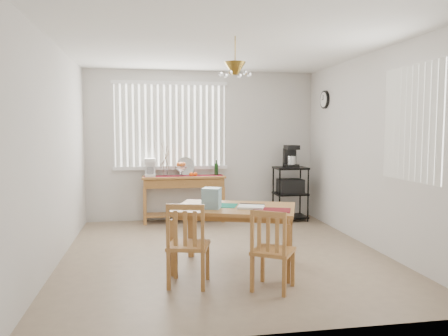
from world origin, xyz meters
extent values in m
cube|color=gray|center=(0.00, 0.00, -0.01)|extent=(4.00, 4.50, 0.01)
cube|color=silver|center=(0.00, 2.30, 1.30)|extent=(4.00, 0.10, 2.60)
cube|color=silver|center=(0.00, -2.30, 1.30)|extent=(4.00, 0.10, 2.60)
cube|color=silver|center=(-2.05, 0.00, 1.30)|extent=(0.10, 4.50, 2.60)
cube|color=silver|center=(2.05, 0.00, 1.30)|extent=(0.10, 4.50, 2.60)
cube|color=white|center=(0.00, 0.00, 2.65)|extent=(4.00, 4.50, 0.10)
cube|color=white|center=(-0.55, 2.25, 1.65)|extent=(1.90, 0.01, 1.40)
cube|color=white|center=(-1.45, 2.23, 1.65)|extent=(0.07, 0.03, 1.40)
cube|color=white|center=(-1.34, 2.23, 1.65)|extent=(0.07, 0.03, 1.40)
cube|color=white|center=(-1.24, 2.23, 1.65)|extent=(0.07, 0.03, 1.40)
cube|color=white|center=(-1.13, 2.23, 1.65)|extent=(0.07, 0.03, 1.40)
cube|color=white|center=(-1.03, 2.23, 1.65)|extent=(0.07, 0.03, 1.40)
cube|color=white|center=(-0.92, 2.23, 1.65)|extent=(0.07, 0.03, 1.40)
cube|color=white|center=(-0.81, 2.23, 1.65)|extent=(0.07, 0.03, 1.40)
cube|color=white|center=(-0.71, 2.23, 1.65)|extent=(0.07, 0.03, 1.40)
cube|color=white|center=(-0.60, 2.23, 1.65)|extent=(0.07, 0.03, 1.40)
cube|color=white|center=(-0.50, 2.23, 1.65)|extent=(0.07, 0.03, 1.40)
cube|color=white|center=(-0.39, 2.23, 1.65)|extent=(0.07, 0.03, 1.40)
cube|color=white|center=(-0.29, 2.23, 1.65)|extent=(0.07, 0.03, 1.40)
cube|color=white|center=(-0.18, 2.23, 1.65)|extent=(0.07, 0.03, 1.40)
cube|color=white|center=(-0.08, 2.23, 1.65)|extent=(0.07, 0.03, 1.40)
cube|color=white|center=(0.03, 2.23, 1.65)|extent=(0.07, 0.03, 1.40)
cube|color=white|center=(0.14, 2.23, 1.65)|extent=(0.07, 0.03, 1.40)
cube|color=white|center=(0.24, 2.23, 1.65)|extent=(0.07, 0.03, 1.40)
cube|color=white|center=(0.35, 2.23, 1.65)|extent=(0.07, 0.03, 1.40)
cube|color=white|center=(-0.55, 2.22, 0.92)|extent=(1.98, 0.06, 0.06)
cube|color=white|center=(-0.55, 2.22, 2.38)|extent=(1.98, 0.06, 0.06)
cube|color=white|center=(2.00, -0.90, 1.65)|extent=(0.01, 1.10, 1.30)
cube|color=white|center=(1.99, -1.40, 1.65)|extent=(0.03, 0.07, 1.30)
cube|color=white|center=(1.99, -1.29, 1.65)|extent=(0.03, 0.07, 1.30)
cube|color=white|center=(1.99, -1.18, 1.65)|extent=(0.03, 0.07, 1.30)
cube|color=white|center=(1.99, -1.07, 1.65)|extent=(0.03, 0.07, 1.30)
cube|color=white|center=(1.99, -0.96, 1.65)|extent=(0.03, 0.07, 1.30)
cube|color=white|center=(1.99, -0.85, 1.65)|extent=(0.03, 0.07, 1.30)
cube|color=white|center=(1.99, -0.74, 1.65)|extent=(0.03, 0.07, 1.30)
cube|color=white|center=(1.99, -0.63, 1.65)|extent=(0.03, 0.07, 1.30)
cube|color=white|center=(1.99, -0.52, 1.65)|extent=(0.03, 0.07, 1.30)
cube|color=white|center=(1.99, -0.41, 1.65)|extent=(0.03, 0.07, 1.30)
cylinder|color=black|center=(1.98, 1.55, 2.08)|extent=(0.04, 0.30, 0.30)
cylinder|color=white|center=(1.95, 1.55, 2.08)|extent=(0.01, 0.25, 0.25)
cylinder|color=olive|center=(0.02, -0.61, 2.43)|extent=(0.01, 0.01, 0.34)
cone|color=olive|center=(0.02, -0.61, 2.25)|extent=(0.24, 0.24, 0.14)
sphere|color=white|center=(0.18, -0.61, 2.19)|extent=(0.05, 0.05, 0.05)
sphere|color=white|center=(0.10, -0.47, 2.19)|extent=(0.05, 0.05, 0.05)
sphere|color=white|center=(-0.06, -0.47, 2.19)|extent=(0.05, 0.05, 0.05)
sphere|color=white|center=(-0.14, -0.61, 2.19)|extent=(0.05, 0.05, 0.05)
sphere|color=white|center=(-0.06, -0.75, 2.19)|extent=(0.05, 0.05, 0.05)
sphere|color=white|center=(0.10, -0.75, 2.19)|extent=(0.05, 0.05, 0.05)
cube|color=#AB733A|center=(-0.35, 2.03, 0.77)|extent=(1.41, 0.40, 0.04)
cube|color=olive|center=(-0.35, 2.03, 0.68)|extent=(1.36, 0.36, 0.14)
cube|color=#AB733A|center=(-1.01, 1.88, 0.30)|extent=(0.05, 0.05, 0.61)
cube|color=#AB733A|center=(0.31, 1.88, 0.30)|extent=(0.05, 0.05, 0.61)
cube|color=#AB733A|center=(-1.01, 2.19, 0.30)|extent=(0.05, 0.05, 0.61)
cube|color=#AB733A|center=(0.31, 2.19, 0.30)|extent=(0.05, 0.05, 0.61)
cube|color=#AB733A|center=(-0.35, 2.03, 0.13)|extent=(1.30, 0.34, 0.03)
cube|color=red|center=(-0.13, 2.03, 0.19)|extent=(0.26, 0.19, 0.09)
cube|color=maroon|center=(-0.35, 2.03, 0.80)|extent=(1.34, 0.22, 0.01)
cube|color=white|center=(-0.91, 2.03, 0.81)|extent=(0.18, 0.21, 0.04)
cube|color=white|center=(-0.91, 2.10, 0.92)|extent=(0.18, 0.07, 0.26)
cube|color=white|center=(-0.91, 2.01, 1.07)|extent=(0.18, 0.19, 0.06)
cylinder|color=white|center=(-0.91, 2.01, 0.89)|extent=(0.11, 0.11, 0.11)
cylinder|color=white|center=(-0.39, 2.01, 0.84)|extent=(0.04, 0.04, 0.09)
cone|color=white|center=(-0.39, 2.01, 0.92)|extent=(0.23, 0.23, 0.08)
sphere|color=red|center=(-0.35, 2.01, 1.00)|extent=(0.07, 0.07, 0.07)
sphere|color=red|center=(-0.39, 2.06, 1.00)|extent=(0.07, 0.07, 0.07)
sphere|color=red|center=(-0.43, 2.01, 1.00)|extent=(0.07, 0.07, 0.07)
sphere|color=red|center=(-0.39, 1.97, 1.00)|extent=(0.07, 0.07, 0.07)
sphere|color=#F54F0C|center=(-0.22, 1.96, 0.83)|extent=(0.07, 0.07, 0.07)
sphere|color=#F54F0C|center=(-0.15, 1.96, 0.83)|extent=(0.07, 0.07, 0.07)
cylinder|color=silver|center=(-0.30, 2.19, 0.95)|extent=(0.32, 0.08, 0.31)
cylinder|color=white|center=(-0.65, 2.08, 0.85)|extent=(0.07, 0.07, 0.12)
cylinder|color=#4C3823|center=(-0.65, 2.08, 1.11)|extent=(0.08, 0.03, 0.39)
cylinder|color=#4C3823|center=(-0.65, 2.08, 1.14)|extent=(0.12, 0.05, 0.43)
cylinder|color=#4C3823|center=(-0.65, 2.08, 1.09)|extent=(0.15, 0.07, 0.32)
cylinder|color=#4C3823|center=(-0.65, 2.08, 1.16)|extent=(0.05, 0.02, 0.48)
cylinder|color=#4C3823|center=(-0.65, 2.08, 1.08)|extent=(0.19, 0.09, 0.27)
cylinder|color=black|center=(0.23, 2.08, 0.89)|extent=(0.07, 0.07, 0.20)
cylinder|color=black|center=(0.23, 2.08, 1.03)|extent=(0.02, 0.02, 0.07)
cylinder|color=black|center=(1.25, 1.65, 0.47)|extent=(0.03, 0.03, 0.93)
cylinder|color=black|center=(1.75, 1.65, 0.47)|extent=(0.03, 0.03, 0.93)
cylinder|color=black|center=(1.25, 2.05, 0.47)|extent=(0.03, 0.03, 0.93)
cylinder|color=black|center=(1.75, 2.05, 0.47)|extent=(0.03, 0.03, 0.93)
cube|color=black|center=(1.50, 1.85, 0.92)|extent=(0.55, 0.44, 0.03)
cube|color=black|center=(1.50, 1.85, 0.47)|extent=(0.55, 0.44, 0.03)
cube|color=black|center=(1.50, 1.85, 0.07)|extent=(0.55, 0.44, 0.03)
cube|color=black|center=(1.50, 1.85, 0.60)|extent=(0.42, 0.33, 0.24)
cube|color=black|center=(1.50, 1.83, 0.96)|extent=(0.22, 0.26, 0.05)
cube|color=black|center=(1.50, 1.92, 1.10)|extent=(0.22, 0.09, 0.33)
cube|color=black|center=(1.50, 1.83, 1.28)|extent=(0.22, 0.24, 0.08)
cylinder|color=silver|center=(1.50, 1.82, 1.06)|extent=(0.14, 0.14, 0.14)
cube|color=#AB733A|center=(0.02, -0.61, 0.69)|extent=(1.54, 1.26, 0.04)
cube|color=olive|center=(0.02, -0.61, 0.65)|extent=(1.42, 1.13, 0.06)
cube|color=#AB733A|center=(-0.67, -0.75, 0.31)|extent=(0.09, 0.09, 0.62)
cube|color=#AB733A|center=(0.47, -1.17, 0.31)|extent=(0.09, 0.09, 0.62)
cube|color=#AB733A|center=(-0.42, -0.06, 0.31)|extent=(0.09, 0.09, 0.62)
cube|color=#AB733A|center=(0.72, -0.47, 0.31)|extent=(0.09, 0.09, 0.62)
cube|color=#167C63|center=(-0.14, -0.50, 0.71)|extent=(0.47, 0.40, 0.01)
cube|color=maroon|center=(0.38, -0.89, 0.71)|extent=(0.47, 0.40, 0.01)
cube|color=white|center=(0.19, -0.72, 0.72)|extent=(0.35, 0.31, 0.02)
cube|color=black|center=(0.23, -0.61, 0.73)|extent=(0.28, 0.12, 0.03)
cube|color=#7CA4B4|center=(-0.25, -0.67, 0.83)|extent=(0.24, 0.24, 0.23)
cube|color=#AB733A|center=(-0.54, -1.05, 0.41)|extent=(0.49, 0.49, 0.04)
cube|color=#AB733A|center=(-0.33, -0.93, 0.19)|extent=(0.05, 0.05, 0.39)
cube|color=#AB733A|center=(-0.66, -0.84, 0.19)|extent=(0.05, 0.05, 0.39)
cube|color=#AB733A|center=(-0.42, -1.26, 0.19)|extent=(0.05, 0.05, 0.39)
cube|color=#AB733A|center=(-0.75, -1.17, 0.19)|extent=(0.05, 0.05, 0.39)
cube|color=#AB733A|center=(-0.42, -1.27, 0.64)|extent=(0.04, 0.04, 0.44)
cube|color=#AB733A|center=(-0.75, -1.18, 0.64)|extent=(0.04, 0.04, 0.44)
cube|color=#AB733A|center=(-0.59, -1.23, 0.83)|extent=(0.35, 0.12, 0.06)
cube|color=#AB733A|center=(-0.50, -1.25, 0.62)|extent=(0.04, 0.03, 0.35)
cube|color=#AB733A|center=(-0.59, -1.23, 0.62)|extent=(0.04, 0.03, 0.35)
cube|color=#AB733A|center=(-0.68, -1.20, 0.62)|extent=(0.04, 0.03, 0.35)
cube|color=#AB733A|center=(0.27, -1.32, 0.38)|extent=(0.52, 0.52, 0.04)
cube|color=#AB733A|center=(0.49, -1.27, 0.18)|extent=(0.05, 0.05, 0.37)
cube|color=#AB733A|center=(0.23, -1.10, 0.18)|extent=(0.05, 0.05, 0.37)
cube|color=#AB733A|center=(0.32, -1.54, 0.18)|extent=(0.05, 0.05, 0.37)
cube|color=#AB733A|center=(0.05, -1.37, 0.18)|extent=(0.05, 0.05, 0.37)
cube|color=#AB733A|center=(0.31, -1.55, 0.61)|extent=(0.04, 0.04, 0.41)
cube|color=#AB733A|center=(0.04, -1.37, 0.61)|extent=(0.04, 0.04, 0.41)
cube|color=#AB733A|center=(0.18, -1.46, 0.78)|extent=(0.30, 0.21, 0.05)
cube|color=#AB733A|center=(0.25, -1.51, 0.59)|extent=(0.04, 0.03, 0.33)
cube|color=#AB733A|center=(0.18, -1.46, 0.59)|extent=(0.04, 0.03, 0.33)
cube|color=#AB733A|center=(0.10, -1.41, 0.59)|extent=(0.04, 0.03, 0.33)
camera|label=1|loc=(-0.92, -5.39, 1.58)|focal=35.00mm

